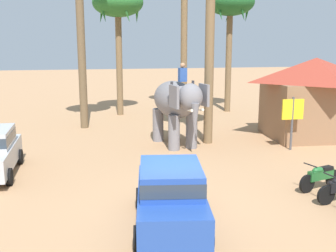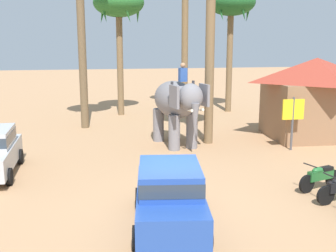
% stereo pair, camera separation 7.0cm
% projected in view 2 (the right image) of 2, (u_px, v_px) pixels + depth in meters
% --- Properties ---
extents(ground_plane, '(120.00, 120.00, 0.00)m').
position_uv_depth(ground_plane, '(172.00, 217.00, 11.68)').
color(ground_plane, tan).
extents(car_sedan_foreground, '(2.28, 4.29, 1.70)m').
position_uv_depth(car_sedan_foreground, '(170.00, 193.00, 10.94)').
color(car_sedan_foreground, '#23479E').
rests_on(car_sedan_foreground, ground).
extents(elephant_with_mahout, '(2.34, 4.01, 3.88)m').
position_uv_depth(elephant_with_mahout, '(177.00, 104.00, 19.19)').
color(elephant_with_mahout, slate).
rests_on(elephant_with_mahout, ground).
extents(motorcycle_far_in_row, '(1.75, 0.74, 0.94)m').
position_uv_depth(motorcycle_far_in_row, '(320.00, 176.00, 13.73)').
color(motorcycle_far_in_row, black).
rests_on(motorcycle_far_in_row, ground).
extents(palm_tree_behind_elephant, '(3.20, 3.20, 8.04)m').
position_uv_depth(palm_tree_behind_elephant, '(119.00, 6.00, 26.20)').
color(palm_tree_behind_elephant, brown).
rests_on(palm_tree_behind_elephant, ground).
extents(palm_tree_far_back, '(3.20, 3.20, 8.19)m').
position_uv_depth(palm_tree_far_back, '(231.00, 6.00, 27.48)').
color(palm_tree_far_back, brown).
rests_on(palm_tree_far_back, ground).
extents(roadside_hut, '(5.21, 4.45, 4.00)m').
position_uv_depth(roadside_hut, '(315.00, 96.00, 20.88)').
color(roadside_hut, '#8C6647').
rests_on(roadside_hut, ground).
extents(signboard_yellow, '(1.00, 0.10, 2.40)m').
position_uv_depth(signboard_yellow, '(293.00, 113.00, 18.47)').
color(signboard_yellow, '#4C4C51').
rests_on(signboard_yellow, ground).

